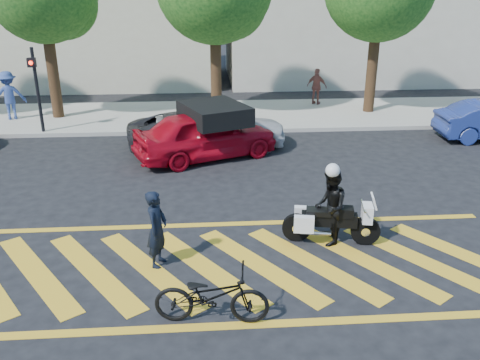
{
  "coord_description": "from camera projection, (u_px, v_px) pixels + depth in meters",
  "views": [
    {
      "loc": [
        -0.55,
        -8.88,
        5.38
      ],
      "look_at": [
        0.25,
        2.07,
        1.05
      ],
      "focal_mm": 38.0,
      "sensor_mm": 36.0,
      "label": 1
    }
  ],
  "objects": [
    {
      "name": "bicycle",
      "position": [
        212.0,
        296.0,
        8.41
      ],
      "size": [
        1.98,
        0.88,
        1.01
      ],
      "primitive_type": "imported",
      "rotation": [
        0.0,
        0.0,
        1.46
      ],
      "color": "black",
      "rests_on": "ground"
    },
    {
      "name": "pedestrian_left",
      "position": [
        9.0,
        95.0,
        20.2
      ],
      "size": [
        1.4,
        1.09,
        1.91
      ],
      "primitive_type": "imported",
      "rotation": [
        0.0,
        0.0,
        3.49
      ],
      "color": "#344C91",
      "rests_on": "sidewalk"
    },
    {
      "name": "sidewalk",
      "position": [
        217.0,
        115.0,
        21.35
      ],
      "size": [
        60.0,
        5.0,
        0.15
      ],
      "primitive_type": "cube",
      "color": "#9E998E",
      "rests_on": "ground"
    },
    {
      "name": "ground",
      "position": [
        235.0,
        266.0,
        10.25
      ],
      "size": [
        90.0,
        90.0,
        0.0
      ],
      "primitive_type": "plane",
      "color": "black",
      "rests_on": "ground"
    },
    {
      "name": "police_motorcycle",
      "position": [
        330.0,
        221.0,
        11.01
      ],
      "size": [
        2.1,
        0.83,
        0.93
      ],
      "rotation": [
        0.0,
        0.0,
        -0.19
      ],
      "color": "black",
      "rests_on": "ground"
    },
    {
      "name": "signal_pole",
      "position": [
        36.0,
        84.0,
        18.13
      ],
      "size": [
        0.28,
        0.43,
        3.2
      ],
      "color": "black",
      "rests_on": "ground"
    },
    {
      "name": "officer_bike",
      "position": [
        157.0,
        229.0,
        10.02
      ],
      "size": [
        0.53,
        0.67,
        1.6
      ],
      "primitive_type": "imported",
      "rotation": [
        0.0,
        0.0,
        1.29
      ],
      "color": "black",
      "rests_on": "ground"
    },
    {
      "name": "parked_mid_left",
      "position": [
        194.0,
        131.0,
        17.2
      ],
      "size": [
        4.64,
        2.53,
        1.24
      ],
      "primitive_type": "imported",
      "rotation": [
        0.0,
        0.0,
        1.68
      ],
      "color": "black",
      "rests_on": "ground"
    },
    {
      "name": "pedestrian_right",
      "position": [
        317.0,
        86.0,
        22.69
      ],
      "size": [
        0.99,
        0.85,
        1.6
      ],
      "primitive_type": "imported",
      "rotation": [
        0.0,
        0.0,
        2.55
      ],
      "color": "brown",
      "rests_on": "sidewalk"
    },
    {
      "name": "parked_mid_right",
      "position": [
        221.0,
        127.0,
        17.21
      ],
      "size": [
        4.48,
        2.01,
        1.49
      ],
      "primitive_type": "imported",
      "rotation": [
        0.0,
        0.0,
        1.63
      ],
      "color": "#BCBCC0",
      "rests_on": "ground"
    },
    {
      "name": "crosswalk",
      "position": [
        233.0,
        266.0,
        10.24
      ],
      "size": [
        12.33,
        4.0,
        0.01
      ],
      "color": "gold",
      "rests_on": "ground"
    },
    {
      "name": "red_convertible",
      "position": [
        206.0,
        135.0,
        16.21
      ],
      "size": [
        4.94,
        3.47,
        1.56
      ],
      "primitive_type": "imported",
      "rotation": [
        0.0,
        0.0,
        1.97
      ],
      "color": "#AA0718",
      "rests_on": "ground"
    },
    {
      "name": "officer_moto",
      "position": [
        330.0,
        207.0,
        10.88
      ],
      "size": [
        0.78,
        0.93,
        1.69
      ],
      "primitive_type": "imported",
      "rotation": [
        0.0,
        0.0,
        -1.76
      ],
      "color": "black",
      "rests_on": "ground"
    }
  ]
}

